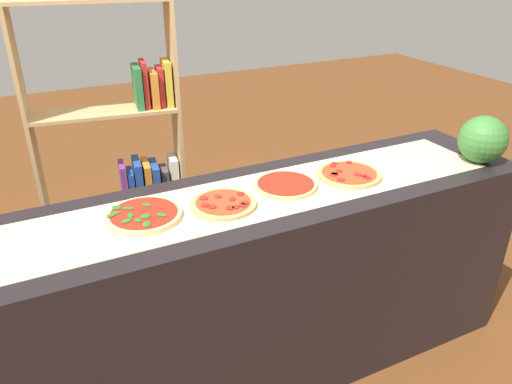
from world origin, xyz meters
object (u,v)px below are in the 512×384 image
object	(u,v)px
bookshelf	(130,168)
pizza_spinach_0	(144,215)
watermelon	(483,139)
pizza_plain_2	(286,185)
pizza_pepperoni_3	(349,174)
pizza_pepperoni_1	(223,204)

from	to	relation	value
bookshelf	pizza_spinach_0	bearing A→B (deg)	-99.04
watermelon	pizza_plain_2	bearing A→B (deg)	170.31
pizza_spinach_0	bookshelf	xyz separation A→B (m)	(0.15, 0.92, -0.19)
pizza_spinach_0	pizza_plain_2	size ratio (longest dim) A/B	1.06
watermelon	bookshelf	world-z (taller)	bookshelf
pizza_plain_2	watermelon	size ratio (longest dim) A/B	1.21
pizza_spinach_0	pizza_pepperoni_3	size ratio (longest dim) A/B	0.99
pizza_pepperoni_1	bookshelf	bearing A→B (deg)	99.79
pizza_spinach_0	pizza_plain_2	distance (m)	0.62
bookshelf	pizza_pepperoni_3	bearing A→B (deg)	-50.37
pizza_pepperoni_1	pizza_pepperoni_3	world-z (taller)	same
pizza_spinach_0	pizza_pepperoni_1	distance (m)	0.31
pizza_pepperoni_3	bookshelf	xyz separation A→B (m)	(-0.79, 0.95, -0.19)
pizza_pepperoni_3	watermelon	bearing A→B (deg)	-11.47
pizza_spinach_0	bookshelf	distance (m)	0.95
pizza_pepperoni_1	watermelon	world-z (taller)	watermelon
pizza_pepperoni_1	pizza_spinach_0	bearing A→B (deg)	171.96
pizza_pepperoni_3	pizza_plain_2	bearing A→B (deg)	174.21
pizza_pepperoni_3	watermelon	world-z (taller)	watermelon
watermelon	bookshelf	bearing A→B (deg)	143.23
pizza_pepperoni_1	bookshelf	size ratio (longest dim) A/B	0.16
pizza_plain_2	watermelon	world-z (taller)	watermelon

